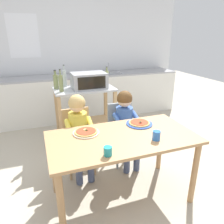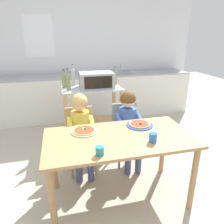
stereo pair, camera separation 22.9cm
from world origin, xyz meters
name	(u,v)px [view 2 (the right image)]	position (x,y,z in m)	size (l,w,h in m)	color
ground_plane	(99,146)	(0.00, 1.16, 0.00)	(11.56, 11.56, 0.00)	#B7AD99
back_wall_tiled	(82,51)	(0.00, 2.95, 1.35)	(4.96, 0.13, 2.70)	silver
kitchen_counter	(87,96)	(0.00, 2.54, 0.45)	(4.47, 0.60, 1.10)	silver
kitchen_island_cart	(92,106)	(-0.05, 1.40, 0.60)	(0.92, 0.55, 0.91)	#B7BABF
toaster_oven	(96,80)	(0.02, 1.38, 1.03)	(0.52, 0.37, 0.24)	#999BA0
bottle_clear_vinegar	(68,82)	(-0.41, 1.30, 1.03)	(0.06, 0.06, 0.32)	olive
bottle_brown_beer	(73,77)	(-0.31, 1.61, 1.04)	(0.06, 0.06, 0.34)	#ADB7B2
bottle_dark_olive_oil	(64,80)	(-0.46, 1.52, 1.02)	(0.07, 0.07, 0.28)	olive
bottle_slim_sauce	(115,77)	(0.35, 1.51, 1.03)	(0.06, 0.06, 0.29)	olive
dining_table	(119,146)	(0.00, 0.00, 0.64)	(1.46, 0.76, 0.74)	#AD7F51
dining_chair_left	(81,134)	(-0.32, 0.68, 0.48)	(0.36, 0.36, 0.81)	tan
dining_chair_right	(126,129)	(0.29, 0.69, 0.48)	(0.36, 0.36, 0.81)	gray
child_in_yellow_shirt	(81,125)	(-0.32, 0.56, 0.67)	(0.32, 0.42, 1.02)	#424C6B
child_in_blue_striped_shirt	(129,120)	(0.29, 0.57, 0.66)	(0.32, 0.42, 1.01)	#424C6B
pizza_plate_cream	(84,131)	(-0.32, 0.19, 0.76)	(0.27, 0.27, 0.03)	beige
pizza_plate_blue_rimmed	(140,124)	(0.29, 0.20, 0.76)	(0.29, 0.29, 0.03)	#3356B7
drinking_cup_blue	(153,138)	(0.27, -0.18, 0.79)	(0.08, 0.08, 0.09)	blue
drinking_cup_teal	(100,151)	(-0.25, -0.28, 0.78)	(0.07, 0.07, 0.08)	teal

